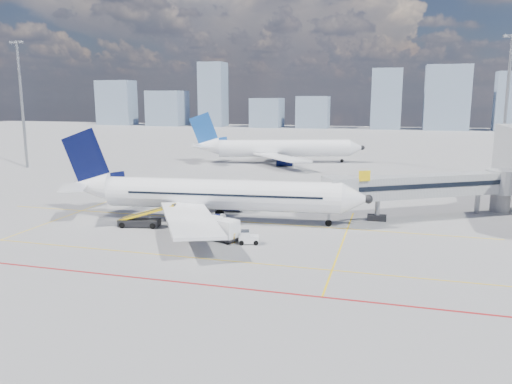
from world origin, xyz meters
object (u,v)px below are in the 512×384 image
belt_loader (141,221)px  second_aircraft (277,148)px  main_aircraft (209,195)px  baggage_tug (248,238)px  ramp_worker (233,236)px  cargo_dolly (221,228)px

belt_loader → second_aircraft: bearing=77.4°
main_aircraft → baggage_tug: (6.99, -7.62, -2.57)m
baggage_tug → ramp_worker: size_ratio=1.34×
belt_loader → ramp_worker: 12.62m
second_aircraft → baggage_tug: second_aircraft is taller
second_aircraft → belt_loader: second_aircraft is taller
second_aircraft → belt_loader: size_ratio=5.64×
baggage_tug → ramp_worker: bearing=174.0°
main_aircraft → baggage_tug: main_aircraft is taller
main_aircraft → second_aircraft: 54.21m
main_aircraft → second_aircraft: size_ratio=0.97×
cargo_dolly → ramp_worker: size_ratio=2.74×
cargo_dolly → ramp_worker: (1.63, -0.83, -0.41)m
ramp_worker → baggage_tug: bearing=-55.9°
main_aircraft → belt_loader: bearing=-152.1°
belt_loader → cargo_dolly: bearing=-24.5°
main_aircraft → ramp_worker: 9.92m
second_aircraft → cargo_dolly: 61.66m
ramp_worker → cargo_dolly: bearing=87.9°
cargo_dolly → belt_loader: 10.85m
second_aircraft → ramp_worker: (10.06, -61.88, -2.40)m
main_aircraft → cargo_dolly: bearing=-66.7°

